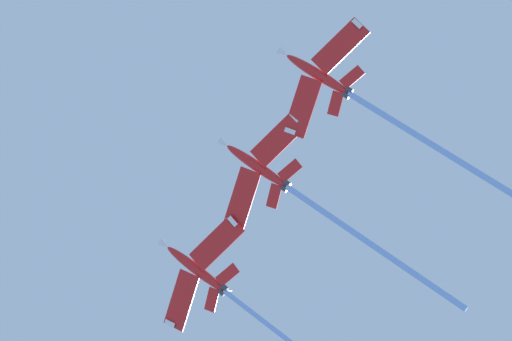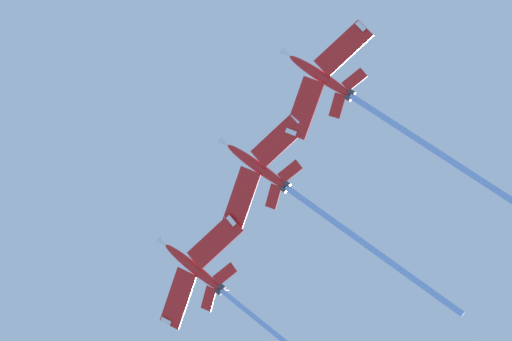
# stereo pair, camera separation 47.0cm
# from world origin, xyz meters

# --- Properties ---
(jet_inner_left) EXTENTS (19.56, 44.20, 24.84)m
(jet_inner_left) POSITION_xyz_m (12.78, -5.49, 132.47)
(jet_inner_left) COLOR red
(jet_centre) EXTENTS (19.58, 39.80, 21.30)m
(jet_centre) POSITION_xyz_m (-2.89, -11.40, 133.84)
(jet_centre) COLOR red
(jet_inner_right) EXTENTS (19.58, 38.57, 21.19)m
(jet_inner_right) POSITION_xyz_m (-20.49, -17.13, 133.97)
(jet_inner_right) COLOR red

